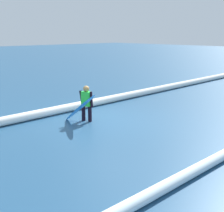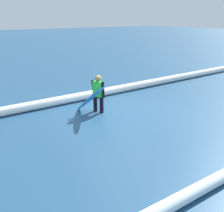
% 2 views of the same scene
% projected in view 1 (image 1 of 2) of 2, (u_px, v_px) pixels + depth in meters
% --- Properties ---
extents(ground_plane, '(122.96, 122.96, 0.00)m').
position_uv_depth(ground_plane, '(104.00, 119.00, 11.28)').
color(ground_plane, navy).
extents(surfer, '(0.29, 0.58, 1.31)m').
position_uv_depth(surfer, '(86.00, 102.00, 10.90)').
color(surfer, black).
rests_on(surfer, ground_plane).
extents(surfboard, '(0.36, 1.59, 1.20)m').
position_uv_depth(surfboard, '(80.00, 108.00, 10.58)').
color(surfboard, '#268CE5').
rests_on(surfboard, ground_plane).
extents(wave_crest_foreground, '(23.73, 0.42, 0.33)m').
position_uv_depth(wave_crest_foreground, '(110.00, 99.00, 13.96)').
color(wave_crest_foreground, white).
rests_on(wave_crest_foreground, ground_plane).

